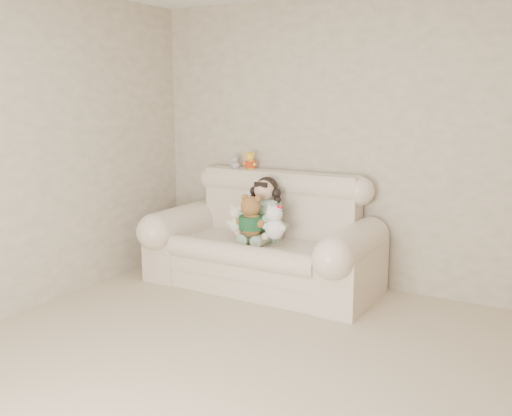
% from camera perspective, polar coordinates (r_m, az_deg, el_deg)
% --- Properties ---
extents(floor, '(5.00, 5.00, 0.00)m').
position_cam_1_polar(floor, '(3.32, -3.42, -19.96)').
color(floor, gray).
rests_on(floor, ground).
extents(wall_back, '(4.50, 0.00, 4.50)m').
position_cam_1_polar(wall_back, '(5.13, 12.12, 6.20)').
color(wall_back, beige).
rests_on(wall_back, ground).
extents(sofa, '(2.10, 0.95, 1.03)m').
position_cam_1_polar(sofa, '(5.15, 0.56, -2.38)').
color(sofa, '#FFE6CD').
rests_on(sofa, floor).
extents(seated_child, '(0.38, 0.45, 0.59)m').
position_cam_1_polar(seated_child, '(5.18, 0.88, -0.02)').
color(seated_child, '#286733').
rests_on(seated_child, sofa).
extents(brown_teddy, '(0.33, 0.28, 0.44)m').
position_cam_1_polar(brown_teddy, '(5.00, -0.47, -0.39)').
color(brown_teddy, brown).
rests_on(brown_teddy, sofa).
extents(white_cat, '(0.26, 0.22, 0.36)m').
position_cam_1_polar(white_cat, '(4.92, 1.90, -1.04)').
color(white_cat, white).
rests_on(white_cat, sofa).
extents(cream_teddy, '(0.21, 0.17, 0.30)m').
position_cam_1_polar(cream_teddy, '(5.13, -1.96, -0.87)').
color(cream_teddy, silver).
rests_on(cream_teddy, sofa).
extents(yellow_mini_bear, '(0.15, 0.13, 0.22)m').
position_cam_1_polar(yellow_mini_bear, '(5.54, -0.56, 4.89)').
color(yellow_mini_bear, gold).
rests_on(yellow_mini_bear, sofa).
extents(grey_mini_plush, '(0.13, 0.11, 0.16)m').
position_cam_1_polar(grey_mini_plush, '(5.60, -2.07, 4.69)').
color(grey_mini_plush, '#ABABB1').
rests_on(grey_mini_plush, sofa).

